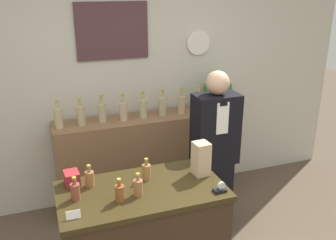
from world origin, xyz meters
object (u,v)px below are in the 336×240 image
object	(u,v)px
shopkeeper	(214,156)
potted_plant	(218,90)
tape_dispenser	(220,188)
paper_bag	(201,159)

from	to	relation	value
shopkeeper	potted_plant	bearing A→B (deg)	62.07
tape_dispenser	potted_plant	bearing A→B (deg)	64.11
potted_plant	paper_bag	bearing A→B (deg)	-121.72
shopkeeper	tape_dispenser	distance (m)	0.86
tape_dispenser	paper_bag	bearing A→B (deg)	94.92
potted_plant	tape_dispenser	bearing A→B (deg)	-115.89
shopkeeper	potted_plant	xyz separation A→B (m)	(0.38, 0.71, 0.41)
tape_dispenser	shopkeeper	bearing A→B (deg)	66.04
paper_bag	tape_dispenser	xyz separation A→B (m)	(0.02, -0.28, -0.11)
paper_bag	tape_dispenser	size ratio (longest dim) A/B	2.90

